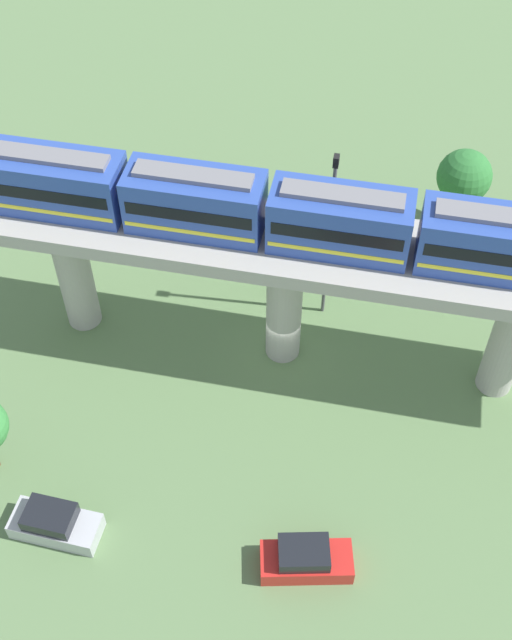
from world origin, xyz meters
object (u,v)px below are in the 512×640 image
at_px(parked_car_red, 306,559).
at_px(tree_mid_lot, 300,217).
at_px(train, 267,211).
at_px(tree_near_viaduct, 464,177).
at_px(signal_post, 329,233).
at_px(parked_car_silver, 54,523).

distance_m(parked_car_red, tree_mid_lot, 19.78).
height_order(train, tree_near_viaduct, train).
relative_size(tree_near_viaduct, tree_mid_lot, 0.98).
relative_size(train, tree_mid_lot, 4.71).
bearing_deg(train, signal_post, -39.11).
bearing_deg(tree_mid_lot, tree_near_viaduct, -59.57).
bearing_deg(tree_near_viaduct, signal_post, 141.13).
bearing_deg(train, tree_near_viaduct, -38.94).
bearing_deg(signal_post, parked_car_silver, 147.90).
bearing_deg(signal_post, tree_near_viaduct, -38.87).
distance_m(parked_car_red, parked_car_silver, 11.83).
xyz_separation_m(train, signal_post, (3.40, -2.76, -4.03)).
bearing_deg(train, parked_car_silver, 149.95).
relative_size(train, parked_car_silver, 6.45).
xyz_separation_m(tree_near_viaduct, tree_mid_lot, (-5.40, 9.19, -0.17)).
distance_m(parked_car_silver, signal_post, 20.06).
height_order(tree_mid_lot, signal_post, signal_post).
relative_size(parked_car_silver, tree_mid_lot, 0.73).
xyz_separation_m(parked_car_silver, tree_near_viaduct, (25.19, -17.38, 3.30)).
relative_size(train, signal_post, 2.44).
bearing_deg(signal_post, parked_car_red, -174.37).
height_order(train, tree_mid_lot, train).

